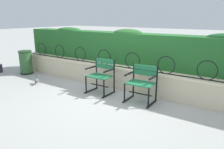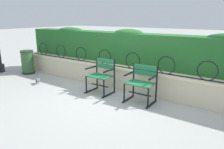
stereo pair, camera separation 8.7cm
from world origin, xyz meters
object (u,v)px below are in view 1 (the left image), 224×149
object	(u,v)px
park_chair_right	(142,82)
pigeon_near_chairs	(37,80)
trash_bin	(26,63)
park_chair_left	(101,75)

from	to	relation	value
park_chair_right	pigeon_near_chairs	distance (m)	3.09
trash_bin	park_chair_left	bearing A→B (deg)	-0.84
park_chair_right	pigeon_near_chairs	world-z (taller)	park_chair_right
park_chair_right	trash_bin	bearing A→B (deg)	179.91
trash_bin	pigeon_near_chairs	bearing A→B (deg)	-23.59
park_chair_right	pigeon_near_chairs	xyz separation A→B (m)	(-3.02, -0.55, -0.34)
park_chair_left	trash_bin	size ratio (longest dim) A/B	1.10
park_chair_left	park_chair_right	size ratio (longest dim) A/B	1.04
pigeon_near_chairs	trash_bin	xyz separation A→B (m)	(-1.29, 0.56, 0.26)
park_chair_right	pigeon_near_chairs	bearing A→B (deg)	-169.60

